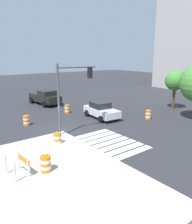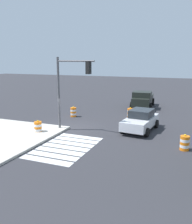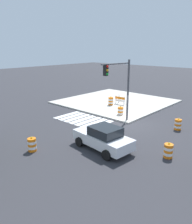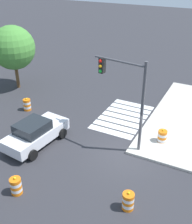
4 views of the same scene
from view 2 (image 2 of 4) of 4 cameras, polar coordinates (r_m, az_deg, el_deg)
ground_plane at (r=20.00m, az=-6.04°, el=-3.79°), size 120.00×120.00×0.00m
crosswalk_stripes at (r=15.84m, az=-7.06°, el=-8.12°), size 5.10×3.20×0.02m
sports_car at (r=19.49m, az=10.30°, el=-1.88°), size 4.46×2.47×1.63m
pickup_truck at (r=28.74m, az=10.76°, el=2.92°), size 5.29×2.66×1.92m
traffic_barrel_near_corner at (r=16.08m, az=19.90°, el=-6.79°), size 0.56×0.56×1.02m
traffic_barrel_crosswalk_end at (r=23.92m, az=-5.28°, el=-0.01°), size 0.56×0.56×1.02m
traffic_barrel_median_near at (r=19.00m, az=-13.33°, el=-3.50°), size 0.56×0.56×1.02m
traffic_barrel_median_far at (r=23.59m, az=7.97°, el=-0.25°), size 0.56×0.56×1.02m
traffic_light_pole at (r=18.40m, az=-5.95°, el=7.22°), size 0.67×3.27×5.50m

